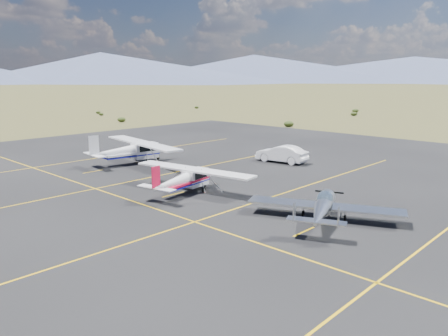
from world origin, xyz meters
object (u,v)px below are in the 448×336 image
aircraft_low_wing (323,206)px  aircraft_plain (131,150)px  sedan (282,154)px  aircraft_cessna (185,178)px

aircraft_low_wing → aircraft_plain: size_ratio=0.74×
aircraft_low_wing → aircraft_plain: aircraft_plain is taller
aircraft_low_wing → sedan: 17.72m
aircraft_low_wing → aircraft_plain: 22.42m
aircraft_low_wing → aircraft_cessna: size_ratio=0.89×
aircraft_low_wing → aircraft_cessna: aircraft_cessna is taller
aircraft_plain → sedan: (10.49, -10.01, -0.50)m
aircraft_low_wing → sedan: bearing=19.6°
aircraft_cessna → aircraft_plain: size_ratio=0.83×
aircraft_low_wing → aircraft_plain: (2.26, 22.31, 0.39)m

